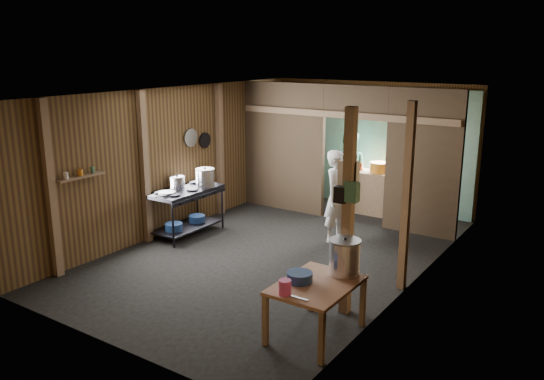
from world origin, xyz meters
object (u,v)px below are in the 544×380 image
Objects in this scene: yellow_tub at (379,167)px; cook at (337,196)px; gas_range at (186,212)px; pink_bucket at (285,287)px; stock_pot at (344,258)px; prep_table at (316,309)px; stove_pot_large at (205,178)px.

cook reaches higher than yellow_tub.
gas_range is 4.26m from pink_bucket.
stock_pot is 3.03m from cook.
yellow_tub reaches higher than prep_table.
gas_range is 3.14× the size of stock_pot.
gas_range is at bearing 147.16° from pink_bucket.
cook reaches higher than stock_pot.
prep_table is 0.69× the size of cook.
pink_bucket is at bearing -77.18° from yellow_tub.
stove_pot_large is 2.38m from cook.
pink_bucket is 3.71m from cook.
gas_range is 3.78× the size of yellow_tub.
yellow_tub is at bearing 51.83° from stove_pot_large.
cook is at bearing 21.18° from stove_pot_large.
yellow_tub is (2.33, 3.11, 0.54)m from gas_range.
pink_bucket is 0.45× the size of yellow_tub.
stove_pot_large is (-3.54, 2.21, 0.67)m from prep_table.
stock_pot is (3.68, -1.80, -0.14)m from stove_pot_large.
gas_range reaches higher than pink_bucket.
gas_range is at bearing -115.58° from stove_pot_large.
gas_range is 4.08× the size of stove_pot_large.
pink_bucket is at bearing -38.04° from stove_pot_large.
yellow_tub is (-1.38, 4.97, 0.63)m from prep_table.
cook is (0.05, -1.90, -0.16)m from yellow_tub.
cook is at bearing 26.98° from gas_range.
stock_pot reaches higher than yellow_tub.
stock_pot is at bearing -149.36° from cook.
gas_range is at bearing 159.48° from stock_pot.
stove_pot_large is at bearing 147.98° from prep_table.
yellow_tub is at bearing 105.48° from prep_table.
cook is at bearing 118.99° from stock_pot.
stove_pot_large reaches higher than gas_range.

